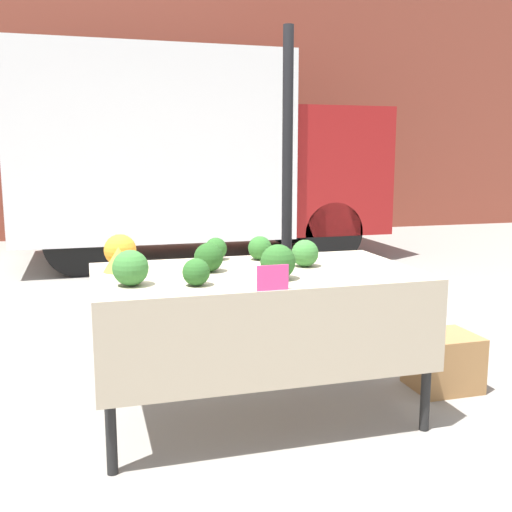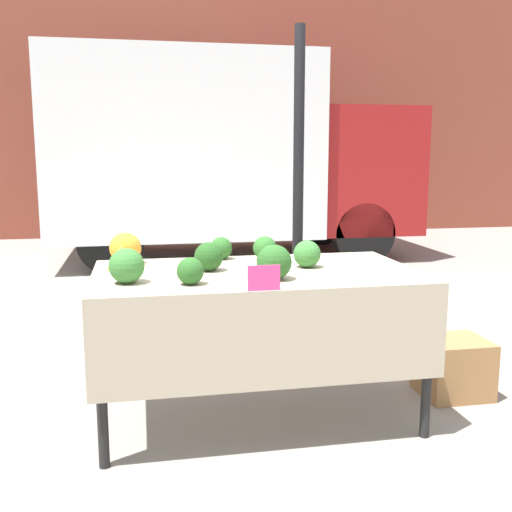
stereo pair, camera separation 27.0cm
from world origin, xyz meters
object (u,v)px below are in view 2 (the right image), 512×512
Objects in this scene: price_sign at (264,278)px; produce_crate at (453,367)px; parked_truck at (220,154)px; orange_cauliflower at (125,248)px.

produce_crate is (1.27, 0.53, -0.70)m from price_sign.
produce_crate is at bearing 22.46° from price_sign.
parked_truck reaches higher than produce_crate.
parked_truck is 32.12× the size of price_sign.
parked_truck reaches higher than orange_cauliflower.
produce_crate is at bearing -8.57° from orange_cauliflower.
orange_cauliflower is 1.03m from price_sign.
price_sign is 1.55m from produce_crate.
orange_cauliflower reaches higher than price_sign.
parked_truck reaches higher than price_sign.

